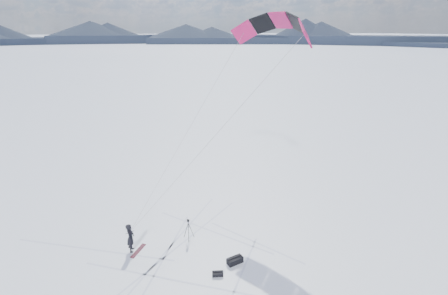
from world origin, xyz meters
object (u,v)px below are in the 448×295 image
gear_bag_a (235,260)px  snowkiter (132,250)px  snowboard (138,251)px  gear_bag_b (218,274)px  tripod (188,227)px

gear_bag_a → snowkiter: bearing=139.4°
snowkiter → gear_bag_a: (5.29, -4.06, 0.19)m
snowboard → gear_bag_a: bearing=-82.0°
snowkiter → gear_bag_a: snowkiter is taller
gear_bag_b → gear_bag_a: bearing=42.1°
snowboard → gear_bag_b: gear_bag_b is taller
snowkiter → gear_bag_b: bearing=-121.5°
snowkiter → tripod: 3.86m
tripod → gear_bag_a: size_ratio=1.50×
snowboard → tripod: tripod is taller
gear_bag_b → snowboard: bearing=152.7°
snowboard → gear_bag_b: 5.58m
tripod → gear_bag_a: bearing=-72.1°
gear_bag_a → gear_bag_b: gear_bag_a is taller
snowboard → tripod: size_ratio=0.98×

